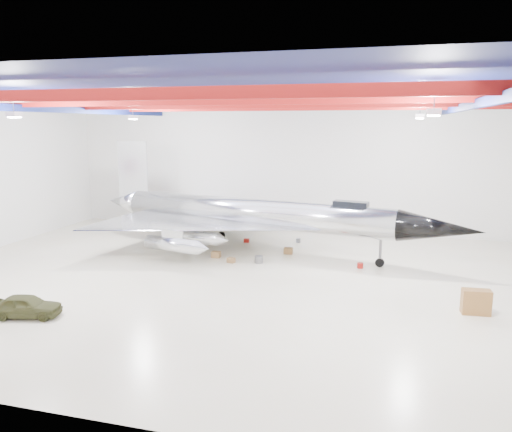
% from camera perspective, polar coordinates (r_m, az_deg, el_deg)
% --- Properties ---
extents(floor, '(40.00, 40.00, 0.00)m').
position_cam_1_polar(floor, '(30.19, -1.83, -7.30)').
color(floor, beige).
rests_on(floor, ground).
extents(wall_back, '(40.00, 0.00, 40.00)m').
position_cam_1_polar(wall_back, '(43.46, 4.01, 5.57)').
color(wall_back, silver).
rests_on(wall_back, floor).
extents(ceiling, '(40.00, 40.00, 0.00)m').
position_cam_1_polar(ceiling, '(28.79, -1.96, 14.03)').
color(ceiling, '#0A0F38').
rests_on(ceiling, wall_back).
extents(ceiling_structure, '(39.50, 29.50, 1.08)m').
position_cam_1_polar(ceiling_structure, '(28.76, -1.96, 12.68)').
color(ceiling_structure, maroon).
rests_on(ceiling_structure, ceiling).
extents(jet_aircraft, '(28.66, 19.12, 7.86)m').
position_cam_1_polar(jet_aircraft, '(36.12, -0.45, -0.10)').
color(jet_aircraft, silver).
rests_on(jet_aircraft, floor).
extents(jeep, '(3.52, 2.08, 1.12)m').
position_cam_1_polar(jeep, '(26.89, -24.79, -9.31)').
color(jeep, '#3C3D1E').
rests_on(jeep, floor).
extents(desk, '(1.40, 0.78, 1.24)m').
position_cam_1_polar(desk, '(27.09, 23.84, -8.97)').
color(desk, brown).
rests_on(desk, floor).
extents(crate_ply, '(0.61, 0.50, 0.42)m').
position_cam_1_polar(crate_ply, '(35.12, -4.60, -4.40)').
color(crate_ply, olive).
rests_on(crate_ply, floor).
extents(toolbox_red, '(0.45, 0.38, 0.29)m').
position_cam_1_polar(toolbox_red, '(39.40, -1.09, -2.81)').
color(toolbox_red, maroon).
rests_on(toolbox_red, floor).
extents(engine_drum, '(0.70, 0.70, 0.49)m').
position_cam_1_polar(engine_drum, '(33.60, 0.33, -4.99)').
color(engine_drum, '#59595B').
rests_on(engine_drum, floor).
extents(parts_bin, '(0.65, 0.54, 0.44)m').
position_cam_1_polar(parts_bin, '(36.04, 3.71, -3.99)').
color(parts_bin, olive).
rests_on(parts_bin, floor).
extents(crate_small, '(0.37, 0.31, 0.25)m').
position_cam_1_polar(crate_small, '(37.43, -9.24, -3.70)').
color(crate_small, '#59595B').
rests_on(crate_small, floor).
extents(tool_chest, '(0.45, 0.45, 0.35)m').
position_cam_1_polar(tool_chest, '(33.17, 11.82, -5.56)').
color(tool_chest, maroon).
rests_on(tool_chest, floor).
extents(oil_barrel, '(0.58, 0.52, 0.34)m').
position_cam_1_polar(oil_barrel, '(33.76, -2.87, -5.06)').
color(oil_barrel, olive).
rests_on(oil_barrel, floor).
extents(spares_box, '(0.46, 0.46, 0.32)m').
position_cam_1_polar(spares_box, '(39.47, 4.86, -2.81)').
color(spares_box, '#59595B').
rests_on(spares_box, floor).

